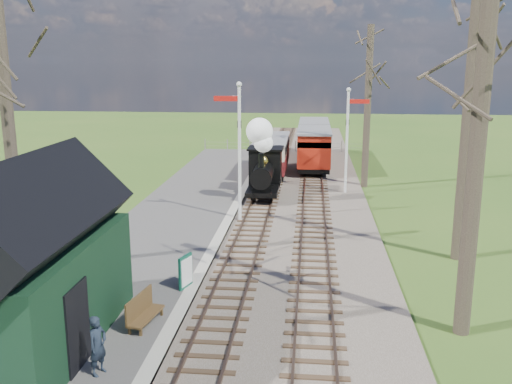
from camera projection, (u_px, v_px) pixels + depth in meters
distant_hills at (301, 239)px, 75.98m from camera, size 114.40×48.00×22.02m
ballast_bed at (290, 192)px, 31.22m from camera, size 8.00×60.00×0.10m
track_near at (266, 191)px, 31.34m from camera, size 1.60×60.00×0.15m
track_far at (314, 192)px, 31.09m from camera, size 1.60×60.00×0.15m
platform at (168, 231)px, 23.91m from camera, size 5.00×44.00×0.20m
coping_strip at (222, 233)px, 23.69m from camera, size 0.40×44.00×0.21m
station_shed at (31, 265)px, 13.80m from camera, size 3.25×6.30×4.78m
semaphore_near at (238, 142)px, 24.79m from camera, size 1.22×0.24×6.22m
semaphore_far at (349, 133)px, 30.19m from camera, size 1.22×0.24×5.72m
bare_trees at (279, 120)px, 18.52m from camera, size 15.51×22.39×12.00m
fence_line at (284, 146)px, 44.78m from camera, size 12.60×0.08×1.00m
locomotive at (263, 163)px, 29.32m from camera, size 1.68×3.92×4.19m
coach at (272, 154)px, 35.31m from camera, size 1.96×6.71×2.06m
red_carriage_a at (314, 149)px, 36.63m from camera, size 2.14×5.29×2.25m
red_carriage_b at (314, 137)px, 41.96m from camera, size 2.14×5.29×2.25m
sign_board at (186, 271)px, 17.64m from camera, size 0.30×0.70×1.05m
bench at (142, 310)px, 15.20m from camera, size 0.68×1.52×0.84m
person at (98, 345)px, 12.72m from camera, size 0.48×0.59×1.39m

